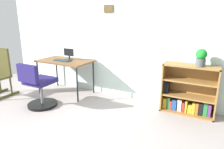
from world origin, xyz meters
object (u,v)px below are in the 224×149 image
(desk, at_px, (65,63))
(office_chair, at_px, (39,88))
(keyboard, at_px, (62,60))
(monitor, at_px, (69,54))
(bookshelf_low, at_px, (188,92))
(potted_plant_on_shelf, at_px, (201,57))
(rocking_chair, at_px, (0,73))

(desk, distance_m, office_chair, 0.84)
(desk, bearing_deg, keyboard, -93.54)
(desk, distance_m, monitor, 0.19)
(desk, relative_size, office_chair, 1.33)
(desk, height_order, monitor, monitor)
(desk, xyz_separation_m, keyboard, (-0.00, -0.07, 0.06))
(keyboard, bearing_deg, bookshelf_low, 7.18)
(office_chair, distance_m, potted_plant_on_shelf, 2.73)
(monitor, distance_m, rocking_chair, 1.42)
(rocking_chair, xyz_separation_m, potted_plant_on_shelf, (3.60, 0.90, 0.49))
(office_chair, relative_size, potted_plant_on_shelf, 3.02)
(bookshelf_low, xyz_separation_m, potted_plant_on_shelf, (0.14, -0.05, 0.61))
(desk, bearing_deg, potted_plant_on_shelf, 4.06)
(desk, distance_m, potted_plant_on_shelf, 2.56)
(office_chair, relative_size, bookshelf_low, 0.96)
(rocking_chair, height_order, potted_plant_on_shelf, potted_plant_on_shelf)
(desk, xyz_separation_m, rocking_chair, (-1.07, -0.72, -0.17))
(office_chair, bearing_deg, desk, 93.46)
(desk, height_order, office_chair, office_chair)
(desk, distance_m, keyboard, 0.09)
(potted_plant_on_shelf, bearing_deg, rocking_chair, -165.91)
(bookshelf_low, bearing_deg, office_chair, -156.61)
(monitor, bearing_deg, potted_plant_on_shelf, 2.11)
(rocking_chair, relative_size, bookshelf_low, 1.13)
(desk, bearing_deg, monitor, 65.23)
(bookshelf_low, height_order, potted_plant_on_shelf, potted_plant_on_shelf)
(rocking_chair, distance_m, bookshelf_low, 3.60)
(keyboard, xyz_separation_m, potted_plant_on_shelf, (2.54, 0.25, 0.25))
(office_chair, xyz_separation_m, bookshelf_low, (2.35, 1.02, -0.00))
(keyboard, height_order, bookshelf_low, bookshelf_low)
(potted_plant_on_shelf, bearing_deg, bookshelf_low, 159.13)
(keyboard, xyz_separation_m, bookshelf_low, (2.40, 0.30, -0.36))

